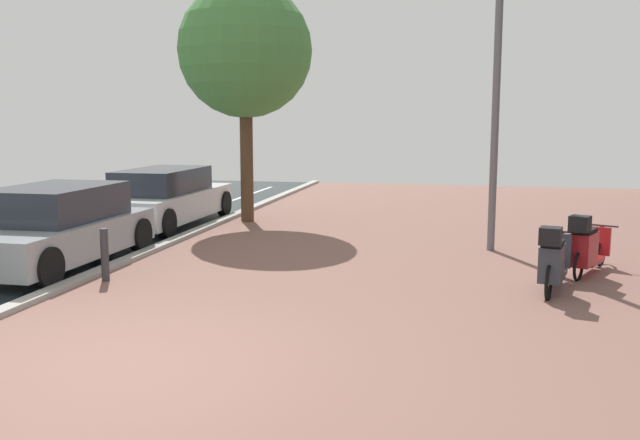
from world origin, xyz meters
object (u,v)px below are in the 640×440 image
Objects in this scene: scooter_mid at (586,247)px; lamp_post at (497,72)px; street_tree at (245,51)px; parked_car_near at (53,228)px; scooter_near at (553,261)px; parked_car_far at (165,198)px; bollard_far at (105,255)px.

scooter_mid is 3.70m from lamp_post.
parked_car_near is at bearing -107.02° from street_tree.
lamp_post reaches higher than scooter_mid.
lamp_post is (7.31, 2.91, 2.67)m from parked_car_near.
scooter_near is at bearing -117.03° from scooter_mid.
parked_car_near is (-8.72, -1.02, 0.18)m from scooter_mid.
bollard_far is at bearing -74.76° from parked_car_far.
street_tree is at bearing 138.55° from scooter_near.
parked_car_far is (-8.10, 4.72, 0.17)m from scooter_near.
parked_car_near is 4.91× the size of bollard_far.
scooter_mid is 9.05m from street_tree.
scooter_near reaches higher than scooter_mid.
parked_car_near is at bearing -173.30° from scooter_mid.
lamp_post reaches higher than scooter_near.
lamp_post is 7.34× the size of bollard_far.
street_tree is at bearing 29.36° from parked_car_far.
parked_car_near reaches higher than parked_car_far.
scooter_near is 6.67m from bollard_far.
bollard_far is at bearing -31.85° from parked_car_near.
parked_car_far is 7.96m from lamp_post.
parked_car_near is 0.89× the size of parked_car_far.
parked_car_far is 3.89m from street_tree.
parked_car_near is at bearing 148.15° from bollard_far.
parked_car_near is at bearing 178.45° from scooter_near.
street_tree is at bearing 155.78° from lamp_post.
scooter_mid is at bearing -53.24° from lamp_post.
lamp_post is (-0.78, 3.13, 2.84)m from scooter_near.
street_tree reaches higher than scooter_near.
bollard_far is (-7.26, -1.93, -0.05)m from scooter_mid.
parked_car_near reaches higher than scooter_near.
scooter_near is at bearing -1.55° from parked_car_near.
street_tree is (-6.42, 5.67, 3.55)m from scooter_near.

